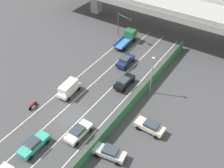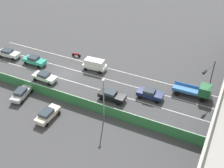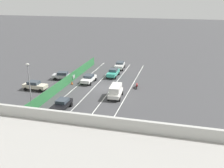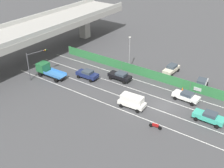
{
  "view_description": "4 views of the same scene",
  "coord_description": "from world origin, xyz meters",
  "px_view_note": "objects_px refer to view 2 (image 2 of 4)",
  "views": [
    {
      "loc": [
        21.78,
        -21.63,
        31.44
      ],
      "look_at": [
        2.38,
        8.04,
        1.83
      ],
      "focal_mm": 45.56,
      "sensor_mm": 36.0,
      "label": 1
    },
    {
      "loc": [
        36.74,
        26.88,
        30.04
      ],
      "look_at": [
        0.65,
        9.46,
        1.1
      ],
      "focal_mm": 47.26,
      "sensor_mm": 36.0,
      "label": 2
    },
    {
      "loc": [
        -13.08,
        43.15,
        16.35
      ],
      "look_at": [
        -2.77,
        3.78,
        2.3
      ],
      "focal_mm": 41.77,
      "sensor_mm": 36.0,
      "label": 3
    },
    {
      "loc": [
        -36.28,
        -15.58,
        25.43
      ],
      "look_at": [
        -2.07,
        8.76,
        2.1
      ],
      "focal_mm": 45.8,
      "sensor_mm": 36.0,
      "label": 4
    }
  ],
  "objects_px": {
    "car_sedan_black": "(112,95)",
    "car_van_white": "(95,64)",
    "flatbed_truck_blue": "(199,91)",
    "car_sedan_white": "(9,53)",
    "parked_wagon_silver": "(21,93)",
    "car_sedan_navy": "(150,93)",
    "street_lamp": "(104,95)",
    "car_taxi_teal": "(34,60)",
    "traffic_cone": "(44,90)",
    "parked_sedan_cream": "(48,114)",
    "motorcycle": "(76,55)",
    "car_hatchback_white": "(45,77)",
    "traffic_light": "(209,73)"
  },
  "relations": [
    {
      "from": "traffic_light",
      "to": "street_lamp",
      "type": "xyz_separation_m",
      "value": [
        12.91,
        -12.35,
        0.38
      ]
    },
    {
      "from": "car_sedan_black",
      "to": "flatbed_truck_blue",
      "type": "xyz_separation_m",
      "value": [
        -6.69,
        12.39,
        0.39
      ]
    },
    {
      "from": "street_lamp",
      "to": "car_sedan_white",
      "type": "bearing_deg",
      "value": -107.14
    },
    {
      "from": "car_van_white",
      "to": "car_hatchback_white",
      "type": "bearing_deg",
      "value": -41.93
    },
    {
      "from": "car_hatchback_white",
      "to": "car_van_white",
      "type": "distance_m",
      "value": 9.32
    },
    {
      "from": "traffic_light",
      "to": "motorcycle",
      "type": "bearing_deg",
      "value": -91.83
    },
    {
      "from": "car_taxi_teal",
      "to": "car_sedan_black",
      "type": "bearing_deg",
      "value": 79.63
    },
    {
      "from": "car_hatchback_white",
      "to": "car_van_white",
      "type": "relative_size",
      "value": 1.0
    },
    {
      "from": "car_sedan_white",
      "to": "parked_sedan_cream",
      "type": "bearing_deg",
      "value": 56.8
    },
    {
      "from": "flatbed_truck_blue",
      "to": "traffic_cone",
      "type": "height_order",
      "value": "flatbed_truck_blue"
    },
    {
      "from": "car_taxi_teal",
      "to": "motorcycle",
      "type": "bearing_deg",
      "value": 136.58
    },
    {
      "from": "car_taxi_teal",
      "to": "traffic_light",
      "type": "height_order",
      "value": "traffic_light"
    },
    {
      "from": "parked_wagon_silver",
      "to": "street_lamp",
      "type": "relative_size",
      "value": 0.65
    },
    {
      "from": "car_sedan_white",
      "to": "parked_wagon_silver",
      "type": "distance_m",
      "value": 14.17
    },
    {
      "from": "car_sedan_black",
      "to": "car_van_white",
      "type": "xyz_separation_m",
      "value": [
        -6.58,
        -6.71,
        0.34
      ]
    },
    {
      "from": "car_sedan_white",
      "to": "car_sedan_black",
      "type": "height_order",
      "value": "car_sedan_white"
    },
    {
      "from": "car_sedan_black",
      "to": "flatbed_truck_blue",
      "type": "distance_m",
      "value": 14.09
    },
    {
      "from": "car_taxi_teal",
      "to": "flatbed_truck_blue",
      "type": "distance_m",
      "value": 30.56
    },
    {
      "from": "car_sedan_black",
      "to": "traffic_light",
      "type": "distance_m",
      "value": 15.98
    },
    {
      "from": "parked_wagon_silver",
      "to": "car_sedan_navy",
      "type": "bearing_deg",
      "value": 115.49
    },
    {
      "from": "car_hatchback_white",
      "to": "car_sedan_navy",
      "type": "height_order",
      "value": "car_sedan_navy"
    },
    {
      "from": "car_sedan_white",
      "to": "car_van_white",
      "type": "bearing_deg",
      "value": 100.74
    },
    {
      "from": "car_sedan_navy",
      "to": "motorcycle",
      "type": "bearing_deg",
      "value": -109.25
    },
    {
      "from": "car_hatchback_white",
      "to": "car_sedan_navy",
      "type": "relative_size",
      "value": 1.02
    },
    {
      "from": "traffic_light",
      "to": "car_sedan_navy",
      "type": "bearing_deg",
      "value": -55.52
    },
    {
      "from": "car_sedan_black",
      "to": "car_hatchback_white",
      "type": "bearing_deg",
      "value": -88.46
    },
    {
      "from": "traffic_light",
      "to": "car_sedan_black",
      "type": "bearing_deg",
      "value": -57.51
    },
    {
      "from": "car_hatchback_white",
      "to": "car_sedan_white",
      "type": "height_order",
      "value": "car_sedan_white"
    },
    {
      "from": "car_van_white",
      "to": "parked_wagon_silver",
      "type": "bearing_deg",
      "value": -28.28
    },
    {
      "from": "motorcycle",
      "to": "traffic_light",
      "type": "bearing_deg",
      "value": 88.17
    },
    {
      "from": "car_sedan_navy",
      "to": "street_lamp",
      "type": "height_order",
      "value": "street_lamp"
    },
    {
      "from": "motorcycle",
      "to": "car_taxi_teal",
      "type": "bearing_deg",
      "value": -43.42
    },
    {
      "from": "car_sedan_black",
      "to": "parked_wagon_silver",
      "type": "distance_m",
      "value": 14.69
    },
    {
      "from": "motorcycle",
      "to": "traffic_light",
      "type": "height_order",
      "value": "traffic_light"
    },
    {
      "from": "car_sedan_white",
      "to": "car_taxi_teal",
      "type": "height_order",
      "value": "car_taxi_teal"
    },
    {
      "from": "car_sedan_navy",
      "to": "car_van_white",
      "type": "distance_m",
      "value": 12.62
    },
    {
      "from": "parked_sedan_cream",
      "to": "car_taxi_teal",
      "type": "bearing_deg",
      "value": -135.42
    },
    {
      "from": "parked_wagon_silver",
      "to": "street_lamp",
      "type": "height_order",
      "value": "street_lamp"
    },
    {
      "from": "car_taxi_teal",
      "to": "car_van_white",
      "type": "distance_m",
      "value": 11.74
    },
    {
      "from": "car_sedan_black",
      "to": "traffic_cone",
      "type": "distance_m",
      "value": 11.59
    },
    {
      "from": "street_lamp",
      "to": "flatbed_truck_blue",
      "type": "bearing_deg",
      "value": 134.13
    },
    {
      "from": "flatbed_truck_blue",
      "to": "parked_sedan_cream",
      "type": "bearing_deg",
      "value": -51.65
    },
    {
      "from": "traffic_light",
      "to": "traffic_cone",
      "type": "distance_m",
      "value": 27.22
    },
    {
      "from": "car_sedan_navy",
      "to": "car_van_white",
      "type": "xyz_separation_m",
      "value": [
        -3.53,
        -12.11,
        0.3
      ]
    },
    {
      "from": "car_hatchback_white",
      "to": "car_van_white",
      "type": "height_order",
      "value": "car_van_white"
    },
    {
      "from": "car_sedan_navy",
      "to": "car_taxi_teal",
      "type": "xyz_separation_m",
      "value": [
        -0.24,
        -23.37,
        -0.01
      ]
    },
    {
      "from": "car_hatchback_white",
      "to": "car_sedan_black",
      "type": "height_order",
      "value": "car_sedan_black"
    },
    {
      "from": "parked_wagon_silver",
      "to": "parked_sedan_cream",
      "type": "bearing_deg",
      "value": 71.01
    },
    {
      "from": "car_sedan_navy",
      "to": "car_sedan_black",
      "type": "relative_size",
      "value": 0.98
    },
    {
      "from": "street_lamp",
      "to": "car_hatchback_white",
      "type": "bearing_deg",
      "value": -106.66
    }
  ]
}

